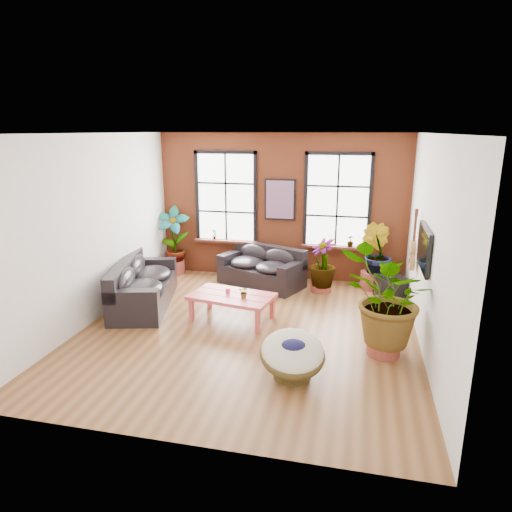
{
  "coord_description": "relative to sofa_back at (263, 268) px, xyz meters",
  "views": [
    {
      "loc": [
        1.84,
        -7.51,
        3.55
      ],
      "look_at": [
        0.0,
        0.6,
        1.25
      ],
      "focal_mm": 32.0,
      "sensor_mm": 36.0,
      "label": 1
    }
  ],
  "objects": [
    {
      "name": "room",
      "position": [
        0.29,
        -2.43,
        1.34
      ],
      "size": [
        6.04,
        6.54,
        3.54
      ],
      "color": "brown",
      "rests_on": "ground"
    },
    {
      "name": "media_box",
      "position": [
        2.9,
        -0.28,
        -0.16
      ],
      "size": [
        0.71,
        0.65,
        0.5
      ],
      "rotation": [
        0.0,
        0.0,
        0.29
      ],
      "color": "black",
      "rests_on": "ground"
    },
    {
      "name": "pot_back_left",
      "position": [
        -2.36,
        0.34,
        -0.23
      ],
      "size": [
        0.61,
        0.61,
        0.35
      ],
      "rotation": [
        0.0,
        0.0,
        0.38
      ],
      "color": "brown",
      "rests_on": "ground"
    },
    {
      "name": "sofa_back",
      "position": [
        0.0,
        0.0,
        0.0
      ],
      "size": [
        2.17,
        1.64,
        0.9
      ],
      "rotation": [
        0.0,
        0.0,
        -0.4
      ],
      "color": "black",
      "rests_on": "ground"
    },
    {
      "name": "papasan_chair",
      "position": [
        1.31,
        -4.05,
        -0.04
      ],
      "size": [
        1.18,
        1.19,
        0.72
      ],
      "rotation": [
        0.0,
        0.0,
        0.27
      ],
      "color": "#493C1A",
      "rests_on": "ground"
    },
    {
      "name": "poster",
      "position": [
        0.29,
        0.6,
        1.54
      ],
      "size": [
        0.74,
        0.06,
        0.98
      ],
      "color": "black",
      "rests_on": "room"
    },
    {
      "name": "pot_back_right",
      "position": [
        2.54,
        0.29,
        -0.21
      ],
      "size": [
        0.64,
        0.64,
        0.4
      ],
      "rotation": [
        0.0,
        0.0,
        0.18
      ],
      "color": "brown",
      "rests_on": "ground"
    },
    {
      "name": "sofa_left",
      "position": [
        -2.19,
        -1.87,
        0.02
      ],
      "size": [
        1.56,
        2.56,
        0.95
      ],
      "rotation": [
        0.0,
        0.0,
        1.82
      ],
      "color": "black",
      "rests_on": "ground"
    },
    {
      "name": "floor_plant_right_wall",
      "position": [
        2.67,
        -3.03,
        0.56
      ],
      "size": [
        1.89,
        1.92,
        1.62
      ],
      "primitive_type": "imported",
      "rotation": [
        0.0,
        0.0,
        4.04
      ],
      "color": "#1F4B14",
      "rests_on": "ground"
    },
    {
      "name": "sill_plant_left",
      "position": [
        -1.36,
        0.55,
        0.63
      ],
      "size": [
        0.17,
        0.17,
        0.27
      ],
      "primitive_type": "imported",
      "rotation": [
        0.0,
        0.0,
        0.79
      ],
      "color": "#1F4B14",
      "rests_on": "room"
    },
    {
      "name": "table_plant",
      "position": [
        0.13,
        -2.27,
        0.21
      ],
      "size": [
        0.23,
        0.21,
        0.23
      ],
      "primitive_type": "imported",
      "rotation": [
        0.0,
        0.0,
        -0.19
      ],
      "color": "#1F4B14",
      "rests_on": "coffee_table"
    },
    {
      "name": "floor_plant_back_left",
      "position": [
        -2.36,
        0.31,
        0.53
      ],
      "size": [
        0.92,
        0.71,
        1.58
      ],
      "primitive_type": "imported",
      "rotation": [
        0.0,
        0.0,
        0.19
      ],
      "color": "#1F4B14",
      "rests_on": "ground"
    },
    {
      "name": "coffee_table",
      "position": [
        -0.14,
        -2.17,
        0.04
      ],
      "size": [
        1.7,
        1.17,
        0.6
      ],
      "rotation": [
        0.0,
        0.0,
        -0.18
      ],
      "color": "#D44C4D",
      "rests_on": "ground"
    },
    {
      "name": "sill_plant_right",
      "position": [
        1.99,
        0.55,
        0.63
      ],
      "size": [
        0.19,
        0.19,
        0.27
      ],
      "primitive_type": "imported",
      "rotation": [
        0.0,
        0.0,
        3.49
      ],
      "color": "#1F4B14",
      "rests_on": "room"
    },
    {
      "name": "tv_wall_unit",
      "position": [
        3.22,
        -1.99,
        1.14
      ],
      "size": [
        0.13,
        1.86,
        1.2
      ],
      "color": "black",
      "rests_on": "room"
    },
    {
      "name": "floor_plant_back_right",
      "position": [
        2.57,
        0.3,
        0.42
      ],
      "size": [
        0.96,
        0.95,
        1.36
      ],
      "primitive_type": "imported",
      "rotation": [
        0.0,
        0.0,
        2.4
      ],
      "color": "#1F4B14",
      "rests_on": "ground"
    },
    {
      "name": "pot_right_wall",
      "position": [
        2.66,
        -3.01,
        -0.21
      ],
      "size": [
        0.62,
        0.62,
        0.4
      ],
      "rotation": [
        0.0,
        0.0,
        0.15
      ],
      "color": "brown",
      "rests_on": "ground"
    },
    {
      "name": "floor_plant_mid",
      "position": [
        1.41,
        -0.22,
        0.28
      ],
      "size": [
        0.87,
        0.87,
        1.1
      ],
      "primitive_type": "imported",
      "rotation": [
        0.0,
        0.0,
        5.38
      ],
      "color": "#1F4B14",
      "rests_on": "ground"
    },
    {
      "name": "pot_mid",
      "position": [
        1.4,
        -0.19,
        -0.24
      ],
      "size": [
        0.61,
        0.61,
        0.34
      ],
      "rotation": [
        0.0,
        0.0,
        -0.37
      ],
      "color": "brown",
      "rests_on": "ground"
    }
  ]
}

